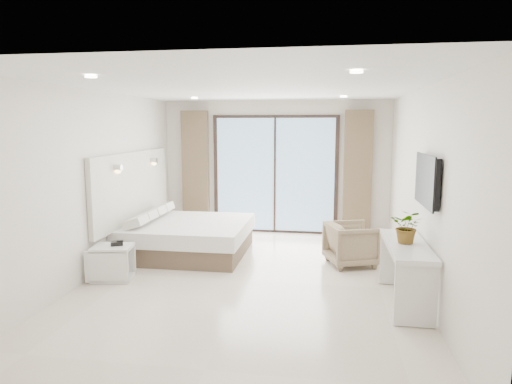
# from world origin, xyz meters

# --- Properties ---
(ground) EXTENTS (6.20, 6.20, 0.00)m
(ground) POSITION_xyz_m (0.00, 0.00, 0.00)
(ground) COLOR beige
(ground) RESTS_ON ground
(room_shell) EXTENTS (4.62, 6.22, 2.72)m
(room_shell) POSITION_xyz_m (-0.20, 0.87, 1.58)
(room_shell) COLOR silver
(room_shell) RESTS_ON ground
(bed) EXTENTS (2.01, 1.91, 0.70)m
(bed) POSITION_xyz_m (-1.30, 1.23, 0.30)
(bed) COLOR brown
(bed) RESTS_ON ground
(nightstand) EXTENTS (0.61, 0.53, 0.49)m
(nightstand) POSITION_xyz_m (-1.95, -0.23, 0.25)
(nightstand) COLOR silver
(nightstand) RESTS_ON ground
(phone) EXTENTS (0.21, 0.19, 0.06)m
(phone) POSITION_xyz_m (-1.90, -0.19, 0.53)
(phone) COLOR black
(phone) RESTS_ON nightstand
(console_desk) EXTENTS (0.48, 1.52, 0.77)m
(console_desk) POSITION_xyz_m (2.04, -0.50, 0.56)
(console_desk) COLOR silver
(console_desk) RESTS_ON ground
(plant) EXTENTS (0.52, 0.54, 0.33)m
(plant) POSITION_xyz_m (2.04, -0.51, 0.93)
(plant) COLOR #33662D
(plant) RESTS_ON console_desk
(armchair) EXTENTS (0.88, 0.90, 0.74)m
(armchair) POSITION_xyz_m (1.46, 1.02, 0.37)
(armchair) COLOR #938360
(armchair) RESTS_ON ground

